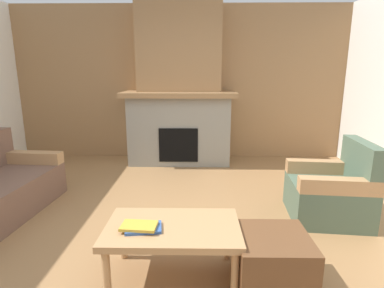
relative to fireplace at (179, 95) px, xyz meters
name	(u,v)px	position (x,y,z in m)	size (l,w,h in m)	color
ground	(165,238)	(0.00, -2.62, -1.16)	(9.00, 9.00, 0.00)	olive
wall_back_wood_panel	(180,84)	(0.00, 0.38, 0.19)	(6.00, 0.12, 2.70)	#997047
fireplace	(179,95)	(0.00, 0.00, 0.00)	(1.90, 0.82, 2.70)	gray
armchair	(332,192)	(1.75, -2.16, -0.87)	(0.83, 0.83, 0.85)	#4C604C
coffee_table	(173,232)	(0.12, -3.18, -0.79)	(1.00, 0.60, 0.43)	tan
ottoman	(272,261)	(0.85, -3.27, -0.96)	(0.52, 0.52, 0.40)	brown
book_stack_near_edge	(141,227)	(-0.10, -3.25, -0.71)	(0.30, 0.20, 0.04)	#335699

